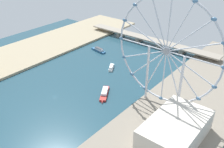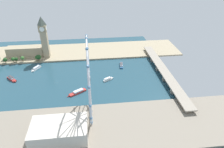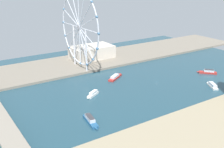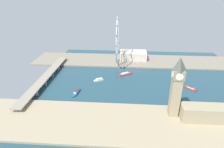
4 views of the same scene
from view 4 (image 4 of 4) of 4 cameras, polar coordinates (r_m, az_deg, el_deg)
ground_plane at (r=371.08m, az=9.57°, el=-2.89°), size 410.44×410.44×0.00m
riverbank_left at (r=269.20m, az=11.63°, el=-14.30°), size 90.00×520.00×3.00m
riverbank_right at (r=480.45m, az=8.48°, el=3.80°), size 90.00×520.00×3.00m
clock_tower at (r=269.32m, az=18.41°, el=-3.54°), size 15.42×15.42×84.82m
parliament_block at (r=293.05m, az=26.52°, el=-10.27°), size 22.00×73.26×20.95m
tree_row_embankment at (r=319.65m, az=26.76°, el=-7.88°), size 12.86×90.93×14.44m
ferris_wheel at (r=439.36m, az=1.60°, el=10.01°), size 106.93×3.20×109.67m
riverside_hall at (r=485.33m, az=6.22°, el=5.51°), size 38.96×64.81×18.92m
river_bridge at (r=396.92m, az=-18.87°, el=-0.89°), size 222.44×17.31×9.54m
tour_boat_0 at (r=373.99m, az=21.97°, el=-3.82°), size 22.59×21.58×5.83m
tour_boat_1 at (r=335.07m, az=17.84°, el=-6.56°), size 24.16×16.22×4.89m
tour_boat_2 at (r=339.68m, az=-10.42°, el=-5.23°), size 30.91×9.89×5.56m
tour_boat_3 at (r=377.59m, az=-3.99°, el=-1.72°), size 13.94×20.34×5.10m
tour_boat_4 at (r=403.79m, az=4.00°, el=0.03°), size 21.53×30.68×4.70m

